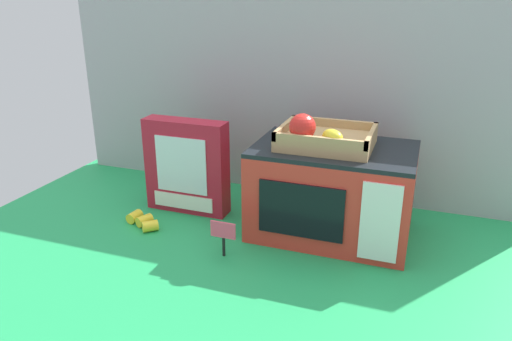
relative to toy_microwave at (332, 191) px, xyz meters
name	(u,v)px	position (x,y,z in m)	size (l,w,h in m)	color
ground_plane	(267,220)	(-0.20, 0.01, -0.13)	(1.70, 1.70, 0.00)	#219E54
display_back_panel	(293,99)	(-0.20, 0.27, 0.20)	(1.61, 0.03, 0.65)	#A0A3A8
toy_microwave	(332,191)	(0.00, 0.00, 0.00)	(0.44, 0.30, 0.26)	red
food_groups_crate	(323,138)	(-0.03, -0.01, 0.16)	(0.25, 0.21, 0.10)	tan
cookie_set_box	(187,166)	(-0.46, 0.00, 0.02)	(0.26, 0.07, 0.30)	#B2192D
price_sign	(223,234)	(-0.24, -0.23, -0.06)	(0.07, 0.01, 0.10)	black
loose_toy_banana	(143,221)	(-0.54, -0.15, -0.11)	(0.12, 0.09, 0.03)	yellow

